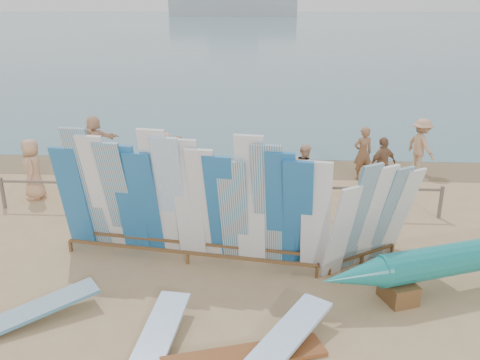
# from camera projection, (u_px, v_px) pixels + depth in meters

# --- Properties ---
(ground) EXTENTS (160.00, 160.00, 0.00)m
(ground) POSITION_uv_depth(u_px,v_px,m) (203.00, 267.00, 11.16)
(ground) COLOR tan
(ground) RESTS_ON ground
(ocean) EXTENTS (320.00, 240.00, 0.02)m
(ocean) POSITION_uv_depth(u_px,v_px,m) (265.00, 22.00, 131.53)
(ocean) COLOR #446C7A
(ocean) RESTS_ON ground
(wet_sand_strip) EXTENTS (40.00, 2.60, 0.01)m
(wet_sand_strip) POSITION_uv_depth(u_px,v_px,m) (229.00, 166.00, 17.93)
(wet_sand_strip) COLOR brown
(wet_sand_strip) RESTS_ON ground
(distant_ship) EXTENTS (45.00, 8.00, 14.00)m
(distant_ship) POSITION_uv_depth(u_px,v_px,m) (233.00, 0.00, 179.30)
(distant_ship) COLOR #999EA3
(distant_ship) RESTS_ON ocean
(fence) EXTENTS (12.08, 0.08, 0.90)m
(fence) POSITION_uv_depth(u_px,v_px,m) (216.00, 191.00, 13.77)
(fence) COLOR #6D5F53
(fence) RESTS_ON ground
(main_surfboard_rack) EXTENTS (6.15, 1.67, 3.07)m
(main_surfboard_rack) POSITION_uv_depth(u_px,v_px,m) (188.00, 203.00, 11.05)
(main_surfboard_rack) COLOR brown
(main_surfboard_rack) RESTS_ON ground
(side_surfboard_rack) EXTENTS (2.18, 1.75, 2.54)m
(side_surfboard_rack) POSITION_uv_depth(u_px,v_px,m) (373.00, 220.00, 10.73)
(side_surfboard_rack) COLOR brown
(side_surfboard_rack) RESTS_ON ground
(vendor_table) EXTENTS (0.91, 0.75, 1.05)m
(vendor_table) POSITION_uv_depth(u_px,v_px,m) (373.00, 232.00, 12.00)
(vendor_table) COLOR brown
(vendor_table) RESTS_ON ground
(flat_board_e) EXTENTS (2.47, 2.08, 0.39)m
(flat_board_e) POSITION_uv_depth(u_px,v_px,m) (25.00, 324.00, 9.19)
(flat_board_e) COLOR silver
(flat_board_e) RESTS_ON ground
(flat_board_a) EXTENTS (0.85, 2.73, 0.38)m
(flat_board_a) POSITION_uv_depth(u_px,v_px,m) (154.00, 355.00, 8.38)
(flat_board_a) COLOR #97C2F2
(flat_board_a) RESTS_ON ground
(flat_board_b) EXTENTS (1.96, 2.54, 0.44)m
(flat_board_b) POSITION_uv_depth(u_px,v_px,m) (278.00, 356.00, 8.35)
(flat_board_b) COLOR #97C2F2
(flat_board_b) RESTS_ON ground
(beach_chair_left) EXTENTS (0.75, 0.76, 0.88)m
(beach_chair_left) POSITION_uv_depth(u_px,v_px,m) (268.00, 191.00, 14.88)
(beach_chair_left) COLOR red
(beach_chair_left) RESTS_ON ground
(beach_chair_right) EXTENTS (0.70, 0.71, 0.83)m
(beach_chair_right) POSITION_uv_depth(u_px,v_px,m) (266.00, 191.00, 14.90)
(beach_chair_right) COLOR red
(beach_chair_right) RESTS_ON ground
(stroller) EXTENTS (0.78, 0.97, 1.17)m
(stroller) POSITION_uv_depth(u_px,v_px,m) (268.00, 188.00, 14.45)
(stroller) COLOR red
(stroller) RESTS_ON ground
(beachgoer_2) EXTENTS (0.96, 0.78, 1.78)m
(beachgoer_2) POSITION_uv_depth(u_px,v_px,m) (179.00, 166.00, 15.05)
(beachgoer_2) COLOR beige
(beachgoer_2) RESTS_ON ground
(beachgoer_8) EXTENTS (0.72, 0.83, 1.55)m
(beachgoer_8) POSITION_uv_depth(u_px,v_px,m) (305.00, 170.00, 15.07)
(beachgoer_8) COLOR beige
(beachgoer_8) RESTS_ON ground
(beachgoer_0) EXTENTS (0.69, 0.97, 1.79)m
(beachgoer_0) POSITION_uv_depth(u_px,v_px,m) (33.00, 169.00, 14.75)
(beachgoer_0) COLOR tan
(beachgoer_0) RESTS_ON ground
(beachgoer_1) EXTENTS (0.73, 0.51, 1.82)m
(beachgoer_1) POSITION_uv_depth(u_px,v_px,m) (89.00, 157.00, 15.80)
(beachgoer_1) COLOR #8C6042
(beachgoer_1) RESTS_ON ground
(beachgoer_10) EXTENTS (1.08, 0.89, 1.71)m
(beachgoer_10) POSITION_uv_depth(u_px,v_px,m) (382.00, 165.00, 15.26)
(beachgoer_10) COLOR #8C6042
(beachgoer_10) RESTS_ON ground
(beachgoer_7) EXTENTS (0.71, 0.52, 1.75)m
(beachgoer_7) POSITION_uv_depth(u_px,v_px,m) (363.00, 153.00, 16.34)
(beachgoer_7) COLOR #8C6042
(beachgoer_7) RESTS_ON ground
(beachgoer_3) EXTENTS (1.07, 1.06, 1.65)m
(beachgoer_3) POSITION_uv_depth(u_px,v_px,m) (166.00, 158.00, 16.02)
(beachgoer_3) COLOR tan
(beachgoer_3) RESTS_ON ground
(beachgoer_6) EXTENTS (0.85, 0.76, 1.60)m
(beachgoer_6) POSITION_uv_depth(u_px,v_px,m) (258.00, 169.00, 15.08)
(beachgoer_6) COLOR tan
(beachgoer_6) RESTS_ON ground
(beachgoer_9) EXTENTS (0.94, 1.29, 1.85)m
(beachgoer_9) POSITION_uv_depth(u_px,v_px,m) (421.00, 146.00, 16.99)
(beachgoer_9) COLOR tan
(beachgoer_9) RESTS_ON ground
(beachgoer_11) EXTENTS (1.75, 1.05, 1.79)m
(beachgoer_11) POSITION_uv_depth(u_px,v_px,m) (95.00, 141.00, 17.71)
(beachgoer_11) COLOR beige
(beachgoer_11) RESTS_ON ground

